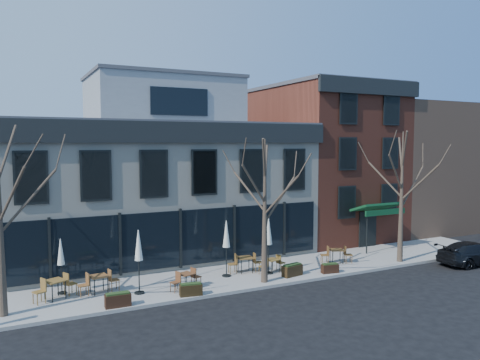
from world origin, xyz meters
name	(u,v)px	position (x,y,z in m)	size (l,w,h in m)	color
ground	(180,273)	(0.00, 0.00, 0.00)	(120.00, 120.00, 0.00)	black
sidewalk_front	(252,274)	(3.25, -2.15, 0.07)	(33.50, 4.70, 0.15)	gray
corner_building	(154,179)	(0.07, 5.07, 4.72)	(18.39, 10.39, 11.10)	beige
red_brick_building	(323,161)	(13.00, 4.98, 5.64)	(8.20, 11.78, 11.18)	brown
bg_building	(410,166)	(23.00, 6.00, 5.00)	(12.00, 12.00, 10.00)	#8C664C
tree_corner	(0,214)	(-8.49, -3.20, 4.25)	(3.93, 3.98, 7.92)	#382B21
tree_mid	(265,209)	(3.01, -3.90, 3.79)	(3.50, 3.55, 7.04)	#382B21
tree_right	(402,195)	(12.01, -3.90, 4.02)	(3.72, 3.77, 7.48)	#382B21
parked_sedan	(474,253)	(15.70, -5.89, 0.65)	(1.83, 4.49, 1.30)	black
cafe_set_0	(55,287)	(-6.47, -2.01, 0.68)	(1.99, 1.28, 1.04)	brown
cafe_set_1	(99,282)	(-4.61, -2.02, 0.67)	(1.95, 0.87, 1.00)	brown
cafe_set_2	(186,279)	(-0.83, -3.19, 0.61)	(1.75, 0.98, 0.90)	brown
cafe_set_3	(245,263)	(2.94, -1.94, 0.66)	(1.93, 0.87, 0.99)	brown
cafe_set_4	(272,264)	(4.19, -2.62, 0.60)	(1.70, 0.78, 0.88)	brown
cafe_set_5	(336,254)	(8.47, -2.58, 0.65)	(1.86, 1.13, 0.96)	brown
umbrella_0	(61,255)	(-6.13, -1.32, 1.94)	(0.41, 0.41, 2.53)	black
umbrella_1	(139,249)	(-2.97, -2.89, 2.22)	(0.47, 0.47, 2.93)	black
umbrella_2	(226,237)	(1.73, -2.18, 2.19)	(0.46, 0.46, 2.89)	black
umbrella_3	(269,234)	(3.92, -2.70, 2.23)	(0.47, 0.47, 2.95)	black
planter_0	(118,300)	(-4.21, -4.18, 0.45)	(1.08, 0.47, 0.60)	black
planter_1	(191,289)	(-0.97, -4.20, 0.43)	(1.06, 0.57, 0.57)	black
planter_2	(292,270)	(4.80, -3.63, 0.46)	(1.18, 0.65, 0.62)	black
planter_3	(330,268)	(6.89, -4.04, 0.40)	(0.96, 0.51, 0.51)	black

